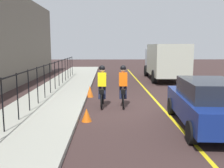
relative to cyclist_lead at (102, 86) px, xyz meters
The scene contains 10 objects.
ground_plane 1.38m from the cyclist_lead, 107.99° to the right, with size 80.00×80.00×0.00m, color #382726.
lane_line_centre 2.76m from the cyclist_lead, 97.07° to the right, with size 36.00×0.12×0.01m, color yellow.
sidewalk 2.57m from the cyclist_lead, 97.59° to the left, with size 40.00×3.20×0.15m, color #A0A193.
iron_fence 2.91m from the cyclist_lead, 76.42° to the left, with size 20.85×0.04×1.60m.
cyclist_lead is the anchor object (origin of this frame).
cyclist_follow 0.91m from the cyclist_lead, 88.01° to the right, with size 1.71×0.37×1.83m.
patrol_sedan 4.51m from the cyclist_lead, 129.88° to the right, with size 4.52×2.18×1.58m.
box_truck_background 9.97m from the cyclist_lead, 28.59° to the right, with size 6.76×2.66×2.78m.
traffic_cone_near 2.34m from the cyclist_lead, 17.55° to the left, with size 0.36×0.36×0.60m, color orange.
traffic_cone_far 2.32m from the cyclist_lead, 166.61° to the left, with size 0.36×0.36×0.47m, color orange.
Camera 1 is at (-10.39, 0.78, 2.63)m, focal length 40.10 mm.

